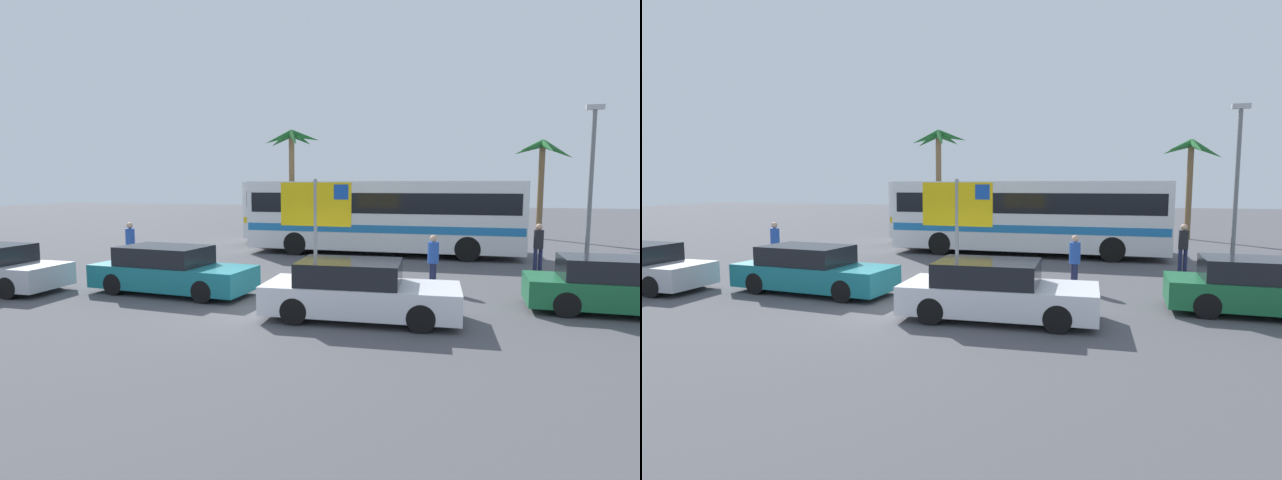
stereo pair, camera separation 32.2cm
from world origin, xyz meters
The scene contains 13 objects.
ground centered at (0.00, 0.00, 0.00)m, with size 120.00×120.00×0.00m, color #4C4C51.
bus_front_coach centered at (1.01, 10.10, 1.78)m, with size 11.55×2.51×3.17m.
bus_rear_coach centered at (-0.81, 13.68, 1.78)m, with size 11.55×2.51×3.17m.
ferry_sign centered at (0.14, 2.86, 2.33)m, with size 2.20×0.17×3.20m.
car_green centered at (7.93, 1.55, 0.64)m, with size 4.33×1.72×1.32m.
car_white centered at (2.06, -0.55, 0.64)m, with size 4.44×1.99×1.32m.
car_teal centered at (-3.50, 0.71, 0.64)m, with size 4.71×2.02×1.32m.
pedestrian_by_bus centered at (6.92, 7.17, 1.00)m, with size 0.32×0.32×1.69m.
pedestrian_near_sign centered at (-7.21, 4.01, 0.99)m, with size 0.32×0.32×1.68m.
pedestrian_crossing_lot centered at (3.54, 3.19, 0.93)m, with size 0.32×0.32×1.59m.
lamp_post_left_side centered at (8.50, 7.37, 3.16)m, with size 0.56×0.20×5.68m.
palm_tree_seaside centered at (8.57, 19.01, 4.46)m, with size 3.27×3.60×5.54m.
palm_tree_inland centered at (-5.17, 16.30, 4.96)m, with size 3.41×3.27×6.19m.
Camera 1 is at (4.20, -11.51, 3.02)m, focal length 28.16 mm.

